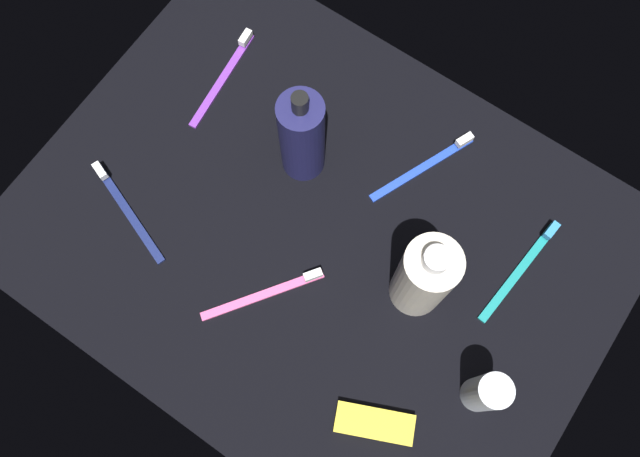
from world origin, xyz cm
name	(u,v)px	position (x,y,z in cm)	size (l,w,h in cm)	color
ground_plane	(320,236)	(0.00, 0.00, -0.60)	(84.00, 64.00, 1.20)	black
lotion_bottle	(302,137)	(-8.46, 8.00, 8.72)	(6.32, 6.32, 19.86)	#1E1E50
bodywash_bottle	(424,277)	(15.63, 0.74, 8.72)	(7.26, 7.26, 19.18)	silver
deodorant_stick	(486,393)	(30.01, -6.64, 5.42)	(4.47, 4.47, 10.84)	silver
toothbrush_pink	(270,292)	(-0.94, -10.95, 0.61)	(11.39, 15.37, 2.10)	#E55999
toothbrush_blue	(428,164)	(7.15, 17.90, 0.61)	(8.21, 17.01, 2.10)	blue
toothbrush_teal	(524,265)	(26.42, 12.36, 0.61)	(2.94, 18.03, 2.10)	teal
toothbrush_navy	(124,206)	(-25.72, -12.68, 0.61)	(17.33, 7.27, 2.10)	navy
toothbrush_purple	(226,73)	(-26.62, 13.07, 0.61)	(3.22, 18.02, 2.10)	purple
snack_bar_yellow	(374,423)	(20.69, -17.52, 0.75)	(10.40, 4.00, 1.50)	yellow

